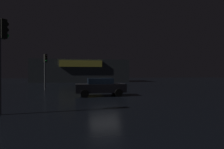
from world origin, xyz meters
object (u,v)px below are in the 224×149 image
Objects in this scene: car_near at (100,87)px; traffic_signal_opposite at (2,46)px; traffic_signal_main at (45,65)px; store_building at (81,71)px.

traffic_signal_opposite is at bearing -131.36° from car_near.
car_near is (5.87, -6.37, -2.18)m from traffic_signal_main.
traffic_signal_opposite is 1.04× the size of car_near.
traffic_signal_opposite is (0.57, -12.39, 0.25)m from traffic_signal_main.
store_building is 4.91× the size of car_near.
store_building is at bearing 78.97° from traffic_signal_main.
traffic_signal_main reaches higher than car_near.
traffic_signal_opposite reaches higher than traffic_signal_main.
store_building is at bearing 84.04° from traffic_signal_opposite.
car_near is at bearing -86.06° from store_building.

